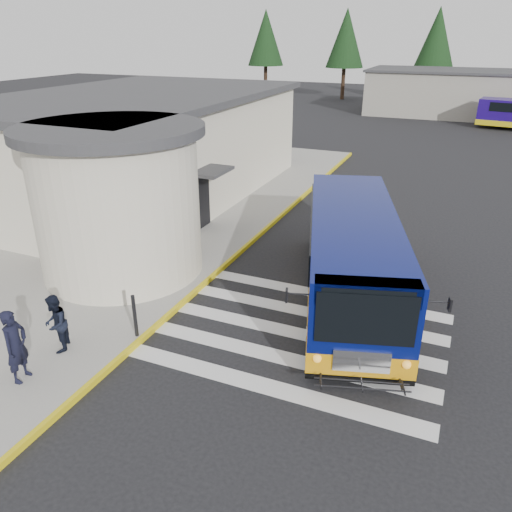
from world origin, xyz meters
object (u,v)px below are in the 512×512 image
at_px(pedestrian_a, 16,346).
at_px(pedestrian_b, 56,324).
at_px(transit_bus, 351,260).
at_px(bollard, 135,316).

height_order(pedestrian_a, pedestrian_b, pedestrian_a).
distance_m(transit_bus, pedestrian_a, 9.23).
height_order(transit_bus, pedestrian_a, transit_bus).
distance_m(pedestrian_b, bollard, 1.93).
bearing_deg(pedestrian_b, pedestrian_a, -27.33).
bearing_deg(bollard, transit_bus, 44.05).
bearing_deg(pedestrian_a, transit_bus, -49.67).
bearing_deg(transit_bus, pedestrian_b, -152.89).
relative_size(transit_bus, bollard, 8.13).
height_order(pedestrian_b, bollard, pedestrian_b).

